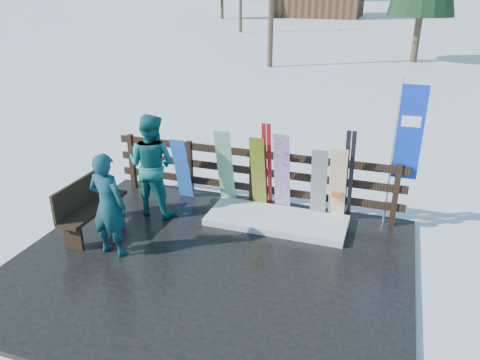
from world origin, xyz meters
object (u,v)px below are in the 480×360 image
(snowboard_1, at_px, (225,168))
(snowboard_5, at_px, (338,185))
(snowboard_0, at_px, (182,169))
(snowboard_3, at_px, (282,174))
(bench, at_px, (89,204))
(rental_flag, at_px, (405,138))
(person_back, at_px, (152,165))
(snowboard_2, at_px, (258,174))
(person_front, at_px, (108,205))
(snowboard_4, at_px, (319,185))

(snowboard_1, distance_m, snowboard_5, 2.09)
(snowboard_0, distance_m, snowboard_3, 1.99)
(bench, bearing_deg, snowboard_5, 22.87)
(bench, relative_size, snowboard_5, 1.02)
(snowboard_0, relative_size, rental_flag, 0.51)
(rental_flag, distance_m, person_back, 4.41)
(snowboard_1, height_order, snowboard_3, snowboard_3)
(snowboard_0, xyz_separation_m, person_back, (-0.27, -0.67, 0.30))
(snowboard_2, relative_size, snowboard_5, 1.04)
(snowboard_1, bearing_deg, person_front, -116.99)
(snowboard_1, xyz_separation_m, snowboard_3, (1.09, 0.00, 0.03))
(bench, height_order, snowboard_5, snowboard_5)
(snowboard_1, xyz_separation_m, snowboard_5, (2.09, 0.00, -0.05))
(snowboard_1, xyz_separation_m, rental_flag, (3.10, 0.27, 0.83))
(snowboard_0, relative_size, snowboard_4, 0.97)
(snowboard_0, xyz_separation_m, person_front, (-0.21, -2.17, 0.20))
(snowboard_2, xyz_separation_m, person_front, (-1.75, -2.17, 0.10))
(rental_flag, bearing_deg, snowboard_3, -172.34)
(snowboard_5, height_order, rental_flag, rental_flag)
(snowboard_1, bearing_deg, person_back, -150.08)
(snowboard_1, bearing_deg, snowboard_2, 0.00)
(snowboard_0, height_order, snowboard_3, snowboard_3)
(snowboard_0, bearing_deg, person_back, -111.81)
(person_front, xyz_separation_m, person_back, (-0.06, 1.50, 0.10))
(snowboard_4, distance_m, snowboard_5, 0.33)
(bench, bearing_deg, snowboard_2, 33.63)
(snowboard_0, xyz_separation_m, snowboard_4, (2.66, 0.00, 0.03))
(snowboard_0, xyz_separation_m, rental_flag, (3.99, 0.27, 0.96))
(snowboard_1, distance_m, snowboard_2, 0.65)
(snowboard_0, height_order, snowboard_5, snowboard_5)
(snowboard_0, height_order, person_back, person_back)
(snowboard_3, relative_size, rental_flag, 0.63)
(rental_flag, bearing_deg, person_front, -149.83)
(snowboard_4, relative_size, person_front, 0.81)
(snowboard_0, bearing_deg, snowboard_3, 0.00)
(bench, xyz_separation_m, person_front, (0.75, -0.51, 0.33))
(snowboard_3, relative_size, snowboard_4, 1.19)
(snowboard_2, relative_size, snowboard_3, 0.93)
(snowboard_2, xyz_separation_m, snowboard_3, (0.44, -0.00, 0.05))
(snowboard_0, distance_m, snowboard_2, 1.55)
(snowboard_2, bearing_deg, snowboard_5, 0.00)
(snowboard_2, bearing_deg, snowboard_1, -180.00)
(snowboard_4, bearing_deg, snowboard_1, 180.00)
(snowboard_3, xyz_separation_m, snowboard_5, (1.00, 0.00, -0.08))
(snowboard_5, bearing_deg, snowboard_3, -180.00)
(snowboard_4, bearing_deg, person_front, -142.86)
(snowboard_3, relative_size, person_front, 0.97)
(snowboard_3, distance_m, person_back, 2.36)
(snowboard_0, bearing_deg, bench, -119.90)
(snowboard_1, xyz_separation_m, snowboard_2, (0.65, 0.00, -0.03))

